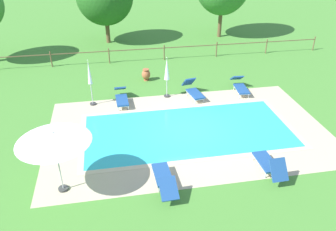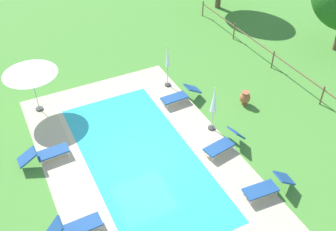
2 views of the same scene
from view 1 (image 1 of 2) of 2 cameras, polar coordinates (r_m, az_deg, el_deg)
ground_plane at (r=15.53m, az=3.41°, el=-2.54°), size 160.00×160.00×0.00m
pool_deck_paving at (r=15.53m, az=3.41°, el=-2.53°), size 12.59×7.63×0.01m
swimming_pool_water at (r=15.53m, az=3.41°, el=-2.53°), size 9.25×4.29×0.01m
pool_coping_rim at (r=15.53m, az=3.41°, el=-2.52°), size 9.73×4.77×0.01m
sun_lounger_north_near_steps at (r=17.90m, az=-7.85°, el=3.14°), size 0.66×2.06×0.76m
sun_lounger_north_mid at (r=12.24m, az=-0.65°, el=-10.55°), size 0.67×2.07×0.75m
sun_lounger_north_far at (r=18.43m, az=4.29°, el=4.25°), size 0.91×1.99×0.93m
sun_lounger_north_end at (r=13.38m, az=16.71°, el=-7.85°), size 0.63×1.88×0.98m
sun_lounger_south_near_corner at (r=19.40m, az=12.04°, el=4.92°), size 0.76×2.06×0.80m
patio_umbrella_open_foreground at (r=11.61m, az=-18.76°, el=-3.55°), size 2.46×2.46×2.43m
patio_umbrella_closed_row_west at (r=17.96m, az=-0.20°, el=7.44°), size 0.32×0.32×2.27m
patio_umbrella_closed_row_mid_west at (r=17.51m, az=-13.05°, el=6.37°), size 0.32×0.32×2.47m
terracotta_urn_near_fence at (r=20.46m, az=-3.73°, el=6.93°), size 0.51×0.51×0.72m
perimeter_fence at (r=23.65m, az=-0.66°, el=10.97°), size 22.62×0.08×1.05m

